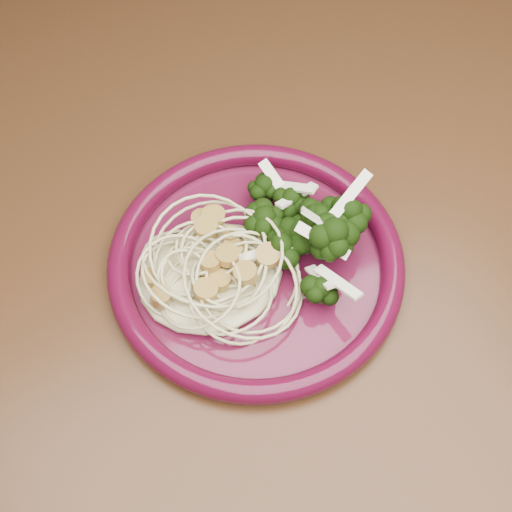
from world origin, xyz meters
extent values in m
plane|color=brown|center=(0.00, 0.00, 0.00)|extent=(3.50, 3.50, 0.00)
cube|color=#472814|center=(0.00, 0.00, 0.73)|extent=(1.20, 0.80, 0.04)
cylinder|color=#472814|center=(0.55, 0.35, 0.35)|extent=(0.06, 0.06, 0.71)
cylinder|color=#4C0E26|center=(-0.11, -0.04, 0.75)|extent=(0.26, 0.26, 0.01)
torus|color=#4C0B24|center=(-0.11, -0.04, 0.76)|extent=(0.26, 0.26, 0.02)
ellipsoid|color=beige|center=(-0.15, -0.04, 0.77)|extent=(0.13, 0.11, 0.03)
ellipsoid|color=black|center=(-0.06, -0.04, 0.78)|extent=(0.09, 0.14, 0.05)
camera|label=1|loc=(-0.23, -0.32, 1.27)|focal=50.00mm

